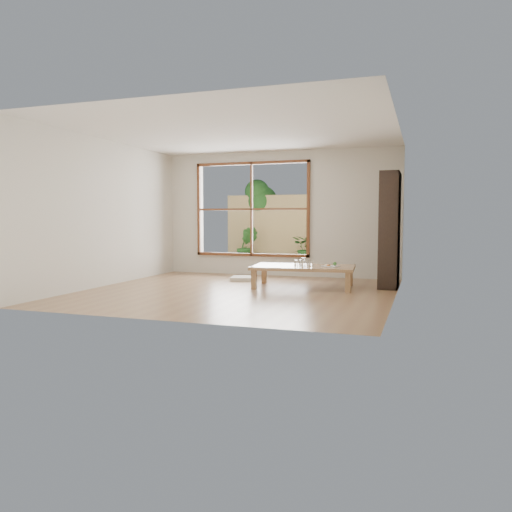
{
  "coord_description": "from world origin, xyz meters",
  "views": [
    {
      "loc": [
        2.91,
        -7.63,
        1.2
      ],
      "look_at": [
        0.12,
        0.57,
        0.55
      ],
      "focal_mm": 35.0,
      "sensor_mm": 36.0,
      "label": 1
    }
  ],
  "objects": [
    {
      "name": "glass_mid",
      "position": [
        1.04,
        0.82,
        0.43
      ],
      "size": [
        0.07,
        0.07,
        0.1
      ],
      "primitive_type": "cylinder",
      "color": "silver",
      "rests_on": "low_table"
    },
    {
      "name": "garden_bench",
      "position": [
        -0.87,
        3.31,
        0.32
      ],
      "size": [
        1.13,
        0.37,
        0.35
      ],
      "rotation": [
        0.0,
        0.0,
        0.04
      ],
      "color": "#2E2119",
      "rests_on": "deck"
    },
    {
      "name": "food_tray",
      "position": [
        1.41,
        0.77,
        0.4
      ],
      "size": [
        0.32,
        0.27,
        0.08
      ],
      "rotation": [
        0.0,
        0.0,
        -0.37
      ],
      "color": "white",
      "rests_on": "low_table"
    },
    {
      "name": "shrub_left",
      "position": [
        -1.34,
        4.18,
        0.51
      ],
      "size": [
        0.6,
        0.52,
        0.97
      ],
      "primitive_type": "imported",
      "rotation": [
        0.0,
        0.0,
        0.18
      ],
      "color": "#275D22",
      "rests_on": "deck"
    },
    {
      "name": "garden_tree",
      "position": [
        -1.28,
        4.86,
        1.63
      ],
      "size": [
        1.04,
        0.85,
        2.22
      ],
      "color": "#4C3D2D",
      "rests_on": "ground"
    },
    {
      "name": "deck",
      "position": [
        -0.6,
        3.56,
        0.0
      ],
      "size": [
        2.8,
        2.0,
        0.05
      ],
      "primitive_type": "cube",
      "color": "#322B24",
      "rests_on": "ground"
    },
    {
      "name": "low_table",
      "position": [
        0.91,
        0.81,
        0.34
      ],
      "size": [
        1.83,
        1.14,
        0.38
      ],
      "rotation": [
        0.0,
        0.0,
        0.09
      ],
      "color": "#A2784E",
      "rests_on": "ground"
    },
    {
      "name": "floor_cushion",
      "position": [
        -0.43,
        1.47,
        0.03
      ],
      "size": [
        0.58,
        0.58,
        0.07
      ],
      "primitive_type": "cube",
      "rotation": [
        0.0,
        0.0,
        0.23
      ],
      "color": "white",
      "rests_on": "ground"
    },
    {
      "name": "shrub_right",
      "position": [
        0.26,
        4.29,
        0.51
      ],
      "size": [
        1.0,
        0.92,
        0.96
      ],
      "primitive_type": "imported",
      "rotation": [
        0.0,
        0.0,
        0.21
      ],
      "color": "#275D22",
      "rests_on": "deck"
    },
    {
      "name": "glass_short",
      "position": [
        0.84,
        0.95,
        0.43
      ],
      "size": [
        0.07,
        0.07,
        0.09
      ],
      "primitive_type": "cylinder",
      "color": "silver",
      "rests_on": "low_table"
    },
    {
      "name": "bookshelf",
      "position": [
        2.32,
        1.38,
        1.0
      ],
      "size": [
        0.32,
        0.9,
        2.0
      ],
      "primitive_type": "cube",
      "color": "#2E2119",
      "rests_on": "ground"
    },
    {
      "name": "glass_tall",
      "position": [
        0.93,
        0.75,
        0.45
      ],
      "size": [
        0.08,
        0.08,
        0.14
      ],
      "primitive_type": "cylinder",
      "color": "silver",
      "rests_on": "low_table"
    },
    {
      "name": "bamboo_fence",
      "position": [
        -0.6,
        4.56,
        0.9
      ],
      "size": [
        2.8,
        0.06,
        1.8
      ],
      "primitive_type": "cube",
      "color": "#DDB571",
      "rests_on": "ground"
    },
    {
      "name": "ground",
      "position": [
        0.0,
        0.0,
        0.0
      ],
      "size": [
        5.0,
        5.0,
        0.0
      ],
      "primitive_type": "plane",
      "color": "#95714A",
      "rests_on": "ground"
    },
    {
      "name": "glass_small",
      "position": [
        0.76,
        0.89,
        0.43
      ],
      "size": [
        0.07,
        0.07,
        0.09
      ],
      "primitive_type": "cylinder",
      "color": "silver",
      "rests_on": "low_table"
    }
  ]
}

